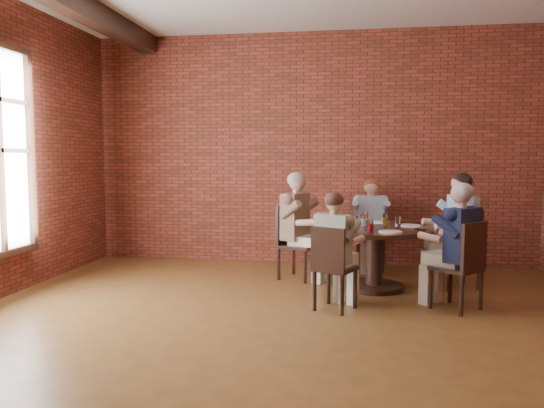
# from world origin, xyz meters

# --- Properties ---
(floor) EXTENTS (7.00, 7.00, 0.00)m
(floor) POSITION_xyz_m (0.00, 0.00, 0.00)
(floor) COLOR brown
(floor) RESTS_ON ground
(wall_back) EXTENTS (7.00, 0.00, 7.00)m
(wall_back) POSITION_xyz_m (0.00, 3.50, 1.70)
(wall_back) COLOR maroon
(wall_back) RESTS_ON ground
(dining_table) EXTENTS (1.40, 1.40, 0.75)m
(dining_table) POSITION_xyz_m (0.90, 2.00, 0.53)
(dining_table) COLOR black
(dining_table) RESTS_ON floor
(chair_a) EXTENTS (0.55, 0.55, 0.96)m
(chair_a) POSITION_xyz_m (1.97, 2.27, 0.52)
(chair_a) COLOR black
(chair_a) RESTS_ON floor
(diner_a) EXTENTS (0.80, 0.71, 1.38)m
(diner_a) POSITION_xyz_m (1.88, 2.25, 0.69)
(diner_a) COLOR teal
(diner_a) RESTS_ON floor
(chair_b) EXTENTS (0.40, 0.40, 0.90)m
(chair_b) POSITION_xyz_m (0.88, 3.20, 0.49)
(chair_b) COLOR black
(chair_b) RESTS_ON floor
(diner_b) EXTENTS (0.50, 0.61, 1.27)m
(diner_b) POSITION_xyz_m (0.88, 3.12, 0.63)
(diner_b) COLOR #9BADC6
(diner_b) RESTS_ON floor
(chair_c) EXTENTS (0.59, 0.59, 0.96)m
(chair_c) POSITION_xyz_m (-0.13, 2.44, 0.52)
(chair_c) COLOR black
(chair_c) RESTS_ON floor
(diner_c) EXTENTS (0.84, 0.78, 1.38)m
(diner_c) POSITION_xyz_m (-0.04, 2.40, 0.69)
(diner_c) COLOR brown
(diner_c) RESTS_ON floor
(chair_d) EXTENTS (0.49, 0.49, 0.87)m
(chair_d) POSITION_xyz_m (0.43, 0.99, 0.48)
(chair_d) COLOR black
(chair_d) RESTS_ON floor
(diner_d) EXTENTS (0.65, 0.70, 1.22)m
(diner_d) POSITION_xyz_m (0.46, 1.06, 0.61)
(diner_d) COLOR tan
(diner_d) RESTS_ON floor
(chair_e) EXTENTS (0.59, 0.59, 0.93)m
(chair_e) POSITION_xyz_m (1.76, 1.20, 0.50)
(chair_e) COLOR black
(chair_e) RESTS_ON floor
(diner_e) EXTENTS (0.82, 0.81, 1.31)m
(diner_e) POSITION_xyz_m (1.70, 1.26, 0.66)
(diner_e) COLOR #161E3F
(diner_e) RESTS_ON floor
(plate_a) EXTENTS (0.26, 0.26, 0.01)m
(plate_a) POSITION_xyz_m (1.31, 2.13, 0.76)
(plate_a) COLOR white
(plate_a) RESTS_ON dining_table
(plate_b) EXTENTS (0.26, 0.26, 0.01)m
(plate_b) POSITION_xyz_m (0.97, 2.44, 0.76)
(plate_b) COLOR white
(plate_b) RESTS_ON dining_table
(plate_c) EXTENTS (0.26, 0.26, 0.01)m
(plate_c) POSITION_xyz_m (0.45, 2.03, 0.76)
(plate_c) COLOR white
(plate_c) RESTS_ON dining_table
(plate_d) EXTENTS (0.26, 0.26, 0.01)m
(plate_d) POSITION_xyz_m (1.05, 1.53, 0.76)
(plate_d) COLOR white
(plate_d) RESTS_ON dining_table
(glass_a) EXTENTS (0.07, 0.07, 0.14)m
(glass_a) POSITION_xyz_m (1.16, 1.97, 0.82)
(glass_a) COLOR white
(glass_a) RESTS_ON dining_table
(glass_b) EXTENTS (0.07, 0.07, 0.14)m
(glass_b) POSITION_xyz_m (1.03, 2.21, 0.82)
(glass_b) COLOR white
(glass_b) RESTS_ON dining_table
(glass_c) EXTENTS (0.07, 0.07, 0.14)m
(glass_c) POSITION_xyz_m (0.79, 2.36, 0.82)
(glass_c) COLOR white
(glass_c) RESTS_ON dining_table
(glass_d) EXTENTS (0.07, 0.07, 0.14)m
(glass_d) POSITION_xyz_m (0.76, 2.08, 0.82)
(glass_d) COLOR white
(glass_d) RESTS_ON dining_table
(glass_e) EXTENTS (0.07, 0.07, 0.14)m
(glass_e) POSITION_xyz_m (0.67, 1.92, 0.82)
(glass_e) COLOR white
(glass_e) RESTS_ON dining_table
(glass_f) EXTENTS (0.07, 0.07, 0.14)m
(glass_f) POSITION_xyz_m (0.84, 1.56, 0.82)
(glass_f) COLOR white
(glass_f) RESTS_ON dining_table
(smartphone) EXTENTS (0.12, 0.15, 0.01)m
(smartphone) POSITION_xyz_m (1.41, 1.85, 0.75)
(smartphone) COLOR black
(smartphone) RESTS_ON dining_table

